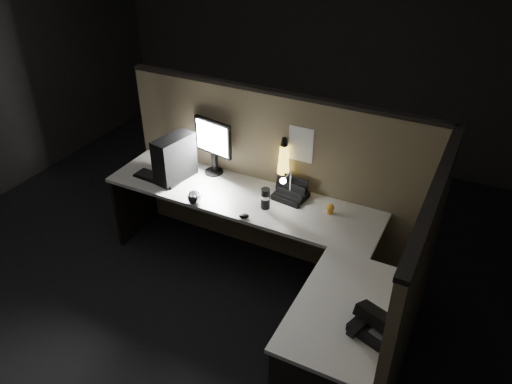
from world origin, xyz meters
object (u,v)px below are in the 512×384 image
at_px(keyboard, 157,178).
at_px(lava_lamp, 283,168).
at_px(pc_tower, 175,158).
at_px(desk_phone, 373,324).
at_px(monitor, 213,142).

relative_size(keyboard, lava_lamp, 0.92).
bearing_deg(pc_tower, lava_lamp, 28.24).
distance_m(pc_tower, keyboard, 0.25).
height_order(pc_tower, lava_lamp, lava_lamp).
bearing_deg(desk_phone, keyboard, 178.69).
distance_m(monitor, desk_phone, 2.07).
bearing_deg(keyboard, desk_phone, -16.90).
height_order(lava_lamp, desk_phone, lava_lamp).
height_order(keyboard, desk_phone, desk_phone).
bearing_deg(desk_phone, pc_tower, 175.07).
distance_m(pc_tower, monitor, 0.35).
xyz_separation_m(pc_tower, keyboard, (-0.14, -0.09, -0.18)).
bearing_deg(monitor, pc_tower, -123.49).
height_order(pc_tower, desk_phone, pc_tower).
bearing_deg(pc_tower, keyboard, -134.53).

